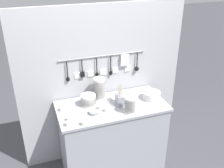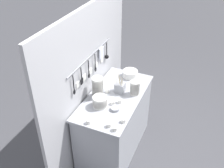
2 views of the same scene
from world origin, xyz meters
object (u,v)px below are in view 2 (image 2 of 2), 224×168
at_px(bowl_stack_short_front, 100,102).
at_px(cup_by_caddy, 89,122).
at_px(bowl_stack_nested_right, 98,87).
at_px(steel_mixing_bowl, 115,109).
at_px(cup_back_right, 115,129).
at_px(plate_stack, 130,74).
at_px(cup_front_right, 113,103).
at_px(cup_mid_row, 120,101).
at_px(bowl_stack_tall_left, 135,88).
at_px(cutlery_caddy, 120,87).
at_px(cup_edge_far, 107,91).
at_px(cup_centre, 109,125).
at_px(cup_beside_plates, 124,121).

relative_size(bowl_stack_short_front, cup_by_caddy, 3.32).
bearing_deg(bowl_stack_short_front, cup_by_caddy, -177.88).
distance_m(bowl_stack_nested_right, steel_mixing_bowl, 0.35).
relative_size(cup_back_right, cup_by_caddy, 1.00).
distance_m(plate_stack, cup_back_right, 1.07).
relative_size(bowl_stack_nested_right, cup_front_right, 5.22).
bearing_deg(cup_mid_row, bowl_stack_tall_left, -23.61).
xyz_separation_m(cutlery_caddy, cup_edge_far, (-0.07, 0.14, -0.04)).
xyz_separation_m(cup_mid_row, cup_edge_far, (0.14, 0.22, 0.00)).
bearing_deg(cup_back_right, cup_by_caddy, 92.77).
bearing_deg(cup_centre, bowl_stack_nested_right, 38.18).
height_order(steel_mixing_bowl, cup_front_right, cup_front_right).
height_order(bowl_stack_nested_right, cutlery_caddy, cutlery_caddy).
distance_m(cup_back_right, cup_centre, 0.08).
relative_size(steel_mixing_bowl, cup_front_right, 2.07).
xyz_separation_m(bowl_stack_nested_right, cup_by_caddy, (-0.48, -0.12, -0.11)).
distance_m(steel_mixing_bowl, cup_centre, 0.28).
height_order(bowl_stack_tall_left, cup_by_caddy, bowl_stack_tall_left).
relative_size(steel_mixing_bowl, cup_back_right, 2.07).
height_order(bowl_stack_nested_right, cup_centre, bowl_stack_nested_right).
relative_size(bowl_stack_tall_left, cup_centre, 3.65).
relative_size(bowl_stack_nested_right, cutlery_caddy, 0.99).
height_order(steel_mixing_bowl, cup_centre, cup_centre).
height_order(cup_edge_far, cup_beside_plates, same).
xyz_separation_m(bowl_stack_nested_right, cup_edge_far, (0.12, -0.07, -0.11)).
xyz_separation_m(plate_stack, cup_edge_far, (-0.46, 0.14, -0.02)).
relative_size(cup_edge_far, cup_by_caddy, 1.00).
relative_size(cutlery_caddy, cup_mid_row, 5.30).
distance_m(cup_edge_far, cup_by_caddy, 0.60).
relative_size(cutlery_caddy, cup_front_right, 5.30).
height_order(cup_mid_row, cup_edge_far, same).
bearing_deg(bowl_stack_short_front, cutlery_caddy, -16.57).
relative_size(bowl_stack_nested_right, plate_stack, 1.29).
bearing_deg(cup_beside_plates, bowl_stack_tall_left, 6.34).
bearing_deg(bowl_stack_tall_left, cup_mid_row, 156.39).
bearing_deg(cup_beside_plates, cup_front_right, 43.25).
distance_m(bowl_stack_nested_right, cup_back_right, 0.64).
bearing_deg(bowl_stack_short_front, bowl_stack_nested_right, 33.40).
xyz_separation_m(bowl_stack_short_front, cup_by_caddy, (-0.31, -0.01, -0.04)).
relative_size(bowl_stack_tall_left, cup_edge_far, 3.65).
distance_m(bowl_stack_short_front, steel_mixing_bowl, 0.19).
xyz_separation_m(cutlery_caddy, cup_by_caddy, (-0.67, 0.10, -0.04)).
relative_size(cup_mid_row, cup_centre, 1.00).
bearing_deg(cup_centre, cutlery_caddy, 11.49).
distance_m(bowl_stack_tall_left, cup_edge_far, 0.35).
distance_m(steel_mixing_bowl, cup_mid_row, 0.14).
height_order(cup_mid_row, cup_by_caddy, same).
bearing_deg(bowl_stack_nested_right, cup_mid_row, -92.41).
height_order(bowl_stack_tall_left, plate_stack, bowl_stack_tall_left).
bearing_deg(cup_by_caddy, cup_centre, -79.60).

